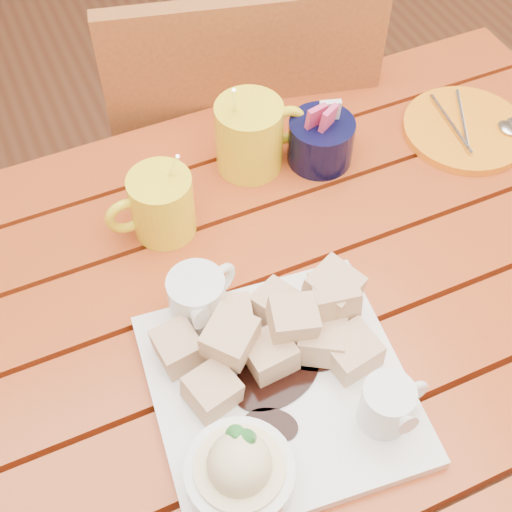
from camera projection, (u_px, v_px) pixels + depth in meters
name	position (u px, v px, depth m)	size (l,w,h in m)	color
ground	(266.00, 511.00, 1.49)	(5.00, 5.00, 0.00)	#5B2C1A
table	(271.00, 359.00, 0.98)	(1.20, 0.79, 0.75)	maroon
dessert_plate	(276.00, 391.00, 0.79)	(0.31, 0.31, 0.12)	white
coffee_mug_left	(160.00, 205.00, 0.94)	(0.12, 0.09, 0.14)	yellow
coffee_mug_right	(251.00, 135.00, 1.01)	(0.14, 0.10, 0.16)	yellow
cream_pitcher	(199.00, 300.00, 0.85)	(0.10, 0.09, 0.08)	white
sugar_caddy	(321.00, 140.00, 1.03)	(0.10, 0.10, 0.10)	black
orange_saucer	(466.00, 129.00, 1.09)	(0.19, 0.19, 0.02)	orange
chair_far	(236.00, 152.00, 1.40)	(0.53, 0.53, 0.92)	brown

